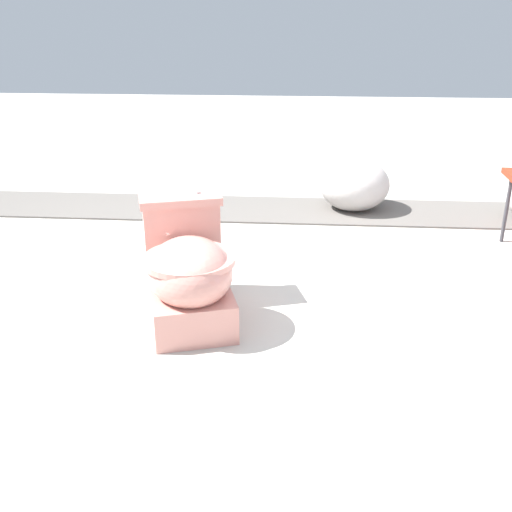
% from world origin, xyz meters
% --- Properties ---
extents(ground_plane, '(14.00, 14.00, 0.00)m').
position_xyz_m(ground_plane, '(0.00, 0.00, 0.00)').
color(ground_plane, '#B7B2A8').
extents(gravel_strip, '(0.56, 8.00, 0.01)m').
position_xyz_m(gravel_strip, '(-1.30, 0.50, 0.01)').
color(gravel_strip, '#605B56').
rests_on(gravel_strip, ground).
extents(toilet, '(0.71, 0.54, 0.52)m').
position_xyz_m(toilet, '(0.23, 0.07, 0.22)').
color(toilet, tan).
rests_on(toilet, ground).
extents(boulder_near, '(0.59, 0.59, 0.35)m').
position_xyz_m(boulder_near, '(-1.37, 0.92, 0.18)').
color(boulder_near, '#B7B2AD').
rests_on(boulder_near, ground).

